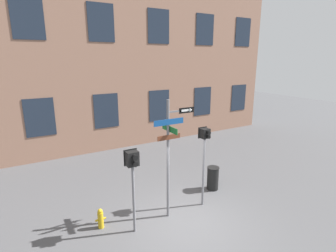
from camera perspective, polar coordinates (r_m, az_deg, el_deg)
The scene contains 7 objects.
ground_plane at distance 9.19m, azimuth 4.24°, elevation -20.29°, with size 60.00×60.00×0.00m, color #515154.
building_facade at distance 15.44m, azimuth -14.72°, elevation 20.84°, with size 24.00×0.64×14.14m.
street_sign_pole at distance 8.46m, azimuth 0.51°, elevation -4.88°, with size 1.49×0.91×4.02m.
pedestrian_signal_left at distance 7.83m, azimuth -7.70°, elevation -9.04°, with size 0.41×0.40×2.67m.
pedestrian_signal_right at distance 9.26m, azimuth 7.95°, elevation -4.52°, with size 0.36×0.40×2.93m.
fire_hydrant at distance 9.05m, azimuth -14.47°, elevation -18.93°, with size 0.34×0.18×0.67m.
trash_bin at distance 11.10m, azimuth 9.72°, elevation -11.13°, with size 0.50×0.50×0.96m.
Camera 1 is at (-4.36, -6.18, 5.23)m, focal length 28.00 mm.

